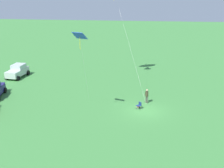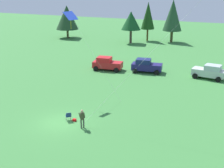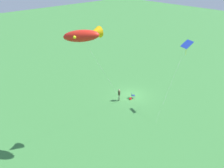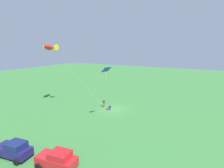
% 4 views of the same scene
% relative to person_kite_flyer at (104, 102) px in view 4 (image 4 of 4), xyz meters
% --- Properties ---
extents(ground_plane, '(160.00, 160.00, 0.00)m').
position_rel_person_kite_flyer_xyz_m(ground_plane, '(-2.42, 0.19, -1.02)').
color(ground_plane, '#3A7B3A').
extents(person_kite_flyer, '(0.54, 0.51, 1.74)m').
position_rel_person_kite_flyer_xyz_m(person_kite_flyer, '(0.00, 0.00, 0.00)').
color(person_kite_flyer, '#505247').
rests_on(person_kite_flyer, ground).
extents(folding_chair, '(0.68, 0.68, 0.82)m').
position_rel_person_kite_flyer_xyz_m(folding_chair, '(-1.91, 0.86, -0.53)').
color(folding_chair, navy).
rests_on(folding_chair, ground).
extents(backpack_on_grass, '(0.32, 0.23, 0.22)m').
position_rel_person_kite_flyer_xyz_m(backpack_on_grass, '(-1.36, 0.96, -0.91)').
color(backpack_on_grass, red).
rests_on(backpack_on_grass, ground).
extents(car_red_sedan, '(4.42, 2.71, 1.89)m').
position_rel_person_kite_flyer_xyz_m(car_red_sedan, '(-5.67, 18.14, -0.07)').
color(car_red_sedan, red).
rests_on(car_red_sedan, ground).
extents(car_navy_hatch, '(4.42, 2.72, 1.89)m').
position_rel_person_kite_flyer_xyz_m(car_navy_hatch, '(-0.09, 19.23, -0.07)').
color(car_navy_hatch, navy).
rests_on(car_navy_hatch, ground).
extents(kite_large_fish, '(11.48, 6.59, 12.89)m').
position_rel_person_kite_flyer_xyz_m(kite_large_fish, '(9.30, 4.79, 11.12)').
color(kite_large_fish, red).
rests_on(kite_large_fish, ground).
extents(kite_diamond_blue, '(6.35, 1.55, 9.27)m').
position_rel_person_kite_flyer_xyz_m(kite_diamond_blue, '(-4.74, 6.94, 7.69)').
color(kite_diamond_blue, blue).
rests_on(kite_diamond_blue, ground).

